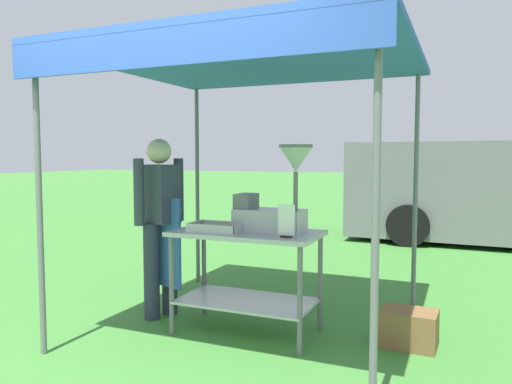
# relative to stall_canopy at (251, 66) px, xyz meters

# --- Properties ---
(ground_plane) EXTENTS (70.00, 70.00, 0.00)m
(ground_plane) POSITION_rel_stall_canopy_xyz_m (-0.25, 4.83, -2.19)
(ground_plane) COLOR #3D7F33
(stall_canopy) EXTENTS (2.59, 2.47, 2.27)m
(stall_canopy) POSITION_rel_stall_canopy_xyz_m (0.00, 0.00, 0.00)
(stall_canopy) COLOR slate
(stall_canopy) RESTS_ON ground
(donut_cart) EXTENTS (1.20, 0.64, 0.85)m
(donut_cart) POSITION_rel_stall_canopy_xyz_m (-0.00, -0.10, -1.57)
(donut_cart) COLOR #B7B7BC
(donut_cart) RESTS_ON ground
(donut_tray) EXTENTS (0.42, 0.27, 0.07)m
(donut_tray) POSITION_rel_stall_canopy_xyz_m (-0.21, -0.22, -1.32)
(donut_tray) COLOR #B7B7BC
(donut_tray) RESTS_ON donut_cart
(donut_fryer) EXTENTS (0.63, 0.28, 0.70)m
(donut_fryer) POSITION_rel_stall_canopy_xyz_m (0.23, -0.03, -1.09)
(donut_fryer) COLOR #B7B7BC
(donut_fryer) RESTS_ON donut_cart
(menu_sign) EXTENTS (0.13, 0.05, 0.25)m
(menu_sign) POSITION_rel_stall_canopy_xyz_m (0.41, -0.27, -1.23)
(menu_sign) COLOR black
(menu_sign) RESTS_ON donut_cart
(vendor) EXTENTS (0.46, 0.53, 1.61)m
(vendor) POSITION_rel_stall_canopy_xyz_m (-0.88, -0.02, -1.28)
(vendor) COLOR #2D3347
(vendor) RESTS_ON ground
(supply_crate) EXTENTS (0.43, 0.31, 0.28)m
(supply_crate) POSITION_rel_stall_canopy_xyz_m (1.26, 0.12, -2.05)
(supply_crate) COLOR brown
(supply_crate) RESTS_ON ground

